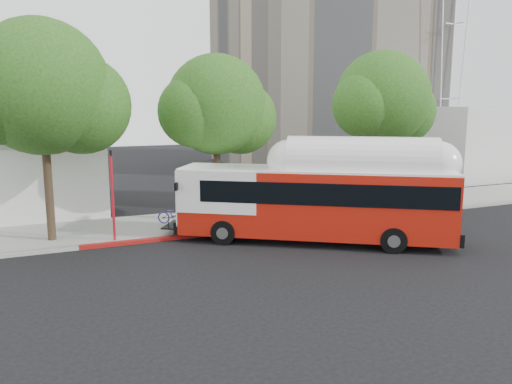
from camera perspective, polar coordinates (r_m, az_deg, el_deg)
ground at (r=21.09m, az=3.59°, el=-6.86°), size 120.00×120.00×0.00m
sidewalk at (r=26.84m, az=-2.72°, el=-3.06°), size 60.00×5.00×0.15m
curb_strip at (r=24.49m, az=-0.56°, el=-4.31°), size 60.00×0.30×0.15m
red_curb_segment at (r=23.52m, az=-7.34°, el=-4.97°), size 10.00×0.32×0.16m
street_tree_left at (r=23.56m, az=-22.12°, el=10.46°), size 6.67×5.80×9.74m
street_tree_mid at (r=25.55m, az=-3.74°, el=9.47°), size 5.75×5.00×8.62m
street_tree_right at (r=30.28m, az=14.85°, el=9.88°), size 6.21×5.40×9.18m
horizon_block at (r=51.99m, az=25.74°, el=5.47°), size 20.00×12.00×6.00m
transit_bus at (r=22.37m, az=6.90°, el=-1.25°), size 11.94×9.01×3.81m
signal_pole at (r=22.77m, az=-16.07°, el=-0.46°), size 0.12×0.39×4.16m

